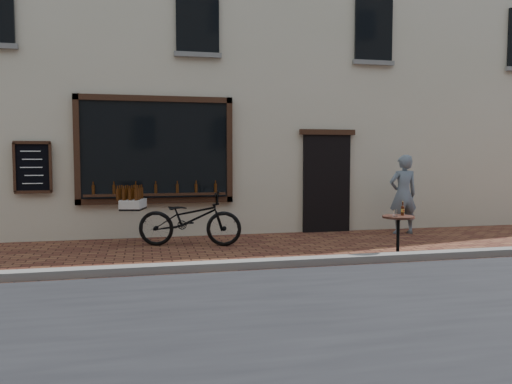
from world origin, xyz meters
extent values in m
plane|color=#51251A|center=(0.00, 0.00, 0.00)|extent=(90.00, 90.00, 0.00)
cube|color=slate|center=(0.00, 0.20, 0.06)|extent=(90.00, 0.25, 0.12)
cube|color=beige|center=(0.00, 6.50, 5.00)|extent=(28.00, 6.00, 10.00)
cube|color=black|center=(-1.90, 3.45, 1.85)|extent=(3.00, 0.06, 2.00)
cube|color=black|center=(-1.90, 3.43, 2.91)|extent=(3.24, 0.10, 0.12)
cube|color=black|center=(-1.90, 3.43, 0.79)|extent=(3.24, 0.10, 0.12)
cube|color=black|center=(-3.46, 3.43, 1.85)|extent=(0.12, 0.10, 2.24)
cube|color=black|center=(-0.34, 3.43, 1.85)|extent=(0.12, 0.10, 2.24)
cube|color=black|center=(-1.90, 3.38, 0.92)|extent=(2.90, 0.16, 0.05)
cube|color=black|center=(1.90, 3.46, 1.10)|extent=(1.10, 0.10, 2.20)
cube|color=black|center=(1.90, 3.43, 2.26)|extent=(1.30, 0.10, 0.12)
cube|color=black|center=(-4.30, 3.44, 1.50)|extent=(0.62, 0.04, 0.92)
cylinder|color=#3D1C07|center=(-3.15, 3.38, 1.04)|extent=(0.06, 0.06, 0.19)
cylinder|color=#3D1C07|center=(-2.73, 3.38, 1.04)|extent=(0.06, 0.06, 0.19)
cylinder|color=#3D1C07|center=(-2.32, 3.38, 1.04)|extent=(0.06, 0.06, 0.19)
cylinder|color=#3D1C07|center=(-1.90, 3.38, 1.04)|extent=(0.06, 0.06, 0.19)
cylinder|color=#3D1C07|center=(-1.48, 3.38, 1.04)|extent=(0.06, 0.06, 0.19)
cylinder|color=#3D1C07|center=(-1.07, 3.38, 1.04)|extent=(0.06, 0.06, 0.19)
cylinder|color=#3D1C07|center=(-0.65, 3.38, 1.04)|extent=(0.06, 0.06, 0.19)
cube|color=black|center=(-1.00, 3.46, 4.60)|extent=(0.90, 0.06, 1.40)
cube|color=black|center=(3.00, 3.46, 4.60)|extent=(0.90, 0.06, 1.40)
imported|color=black|center=(-1.30, 2.33, 0.52)|extent=(2.08, 1.16, 1.04)
cube|color=black|center=(-2.36, 2.60, 0.71)|extent=(0.52, 0.63, 0.03)
cube|color=beige|center=(-2.36, 2.60, 0.81)|extent=(0.52, 0.65, 0.16)
cylinder|color=#3D1C07|center=(-2.30, 2.37, 1.00)|extent=(0.06, 0.06, 0.22)
cylinder|color=#3D1C07|center=(-2.41, 2.40, 1.00)|extent=(0.06, 0.06, 0.22)
cylinder|color=#3D1C07|center=(-2.52, 2.43, 1.00)|extent=(0.06, 0.06, 0.22)
cylinder|color=#3D1C07|center=(-2.63, 2.45, 1.00)|extent=(0.06, 0.06, 0.22)
cylinder|color=#3D1C07|center=(-2.27, 2.50, 1.00)|extent=(0.06, 0.06, 0.22)
cylinder|color=#3D1C07|center=(-2.38, 2.53, 1.00)|extent=(0.06, 0.06, 0.22)
cylinder|color=#3D1C07|center=(-2.49, 2.56, 1.00)|extent=(0.06, 0.06, 0.22)
cylinder|color=#3D1C07|center=(-2.60, 2.59, 1.00)|extent=(0.06, 0.06, 0.22)
cylinder|color=#3D1C07|center=(-2.23, 2.64, 1.00)|extent=(0.06, 0.06, 0.22)
cylinder|color=#3D1C07|center=(-2.34, 2.67, 1.00)|extent=(0.06, 0.06, 0.22)
cylinder|color=#3D1C07|center=(-2.45, 2.69, 1.00)|extent=(0.06, 0.06, 0.22)
cylinder|color=#3D1C07|center=(-2.57, 2.72, 1.00)|extent=(0.06, 0.06, 0.22)
cylinder|color=#3D1C07|center=(-2.20, 2.77, 1.00)|extent=(0.06, 0.06, 0.22)
cylinder|color=black|center=(2.10, 0.54, 0.01)|extent=(0.40, 0.40, 0.03)
cylinder|color=black|center=(2.10, 0.54, 0.34)|extent=(0.05, 0.05, 0.63)
cylinder|color=black|center=(2.10, 0.54, 0.68)|extent=(0.54, 0.54, 0.04)
cylinder|color=gold|center=(2.21, 0.60, 0.78)|extent=(0.06, 0.06, 0.05)
cylinder|color=white|center=(2.01, 0.48, 0.76)|extent=(0.07, 0.07, 0.12)
imported|color=slate|center=(3.45, 2.79, 0.88)|extent=(0.65, 0.44, 1.75)
camera|label=1|loc=(-2.16, -7.21, 1.72)|focal=35.00mm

